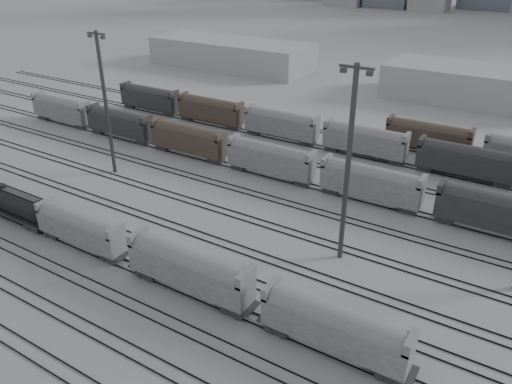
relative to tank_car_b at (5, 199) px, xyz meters
The scene contains 12 objects.
ground 33.73m from the tank_car_b, ahead, with size 900.00×900.00×0.00m, color #AFAFB4.
tracks 37.53m from the tank_car_b, 26.15° to the left, with size 220.00×71.50×0.16m.
tank_car_b is the anchor object (origin of this frame).
hopper_car_a 15.36m from the tank_car_b, ahead, with size 13.33×2.65×4.77m.
hopper_car_b 32.66m from the tank_car_b, ahead, with size 15.14×3.01×5.41m.
hopper_car_c 49.54m from the tank_car_b, ahead, with size 14.25×2.83×5.10m.
light_mast_b 21.02m from the tank_car_b, 85.32° to the left, with size 3.67×0.59×22.91m.
light_mast_c 47.34m from the tank_car_b, 19.04° to the left, with size 3.78×0.60×23.62m.
bg_string_near 51.88m from the tank_car_b, 36.69° to the left, with size 151.00×3.00×5.60m.
bg_string_mid 69.80m from the tank_car_b, 42.33° to the left, with size 151.00×3.00×5.60m.
warehouse_left 97.64m from the tank_car_b, 105.68° to the left, with size 50.00×18.00×8.00m, color #AAAAAD.
warehouse_mid 103.63m from the tank_car_b, 65.11° to the left, with size 40.00×18.00×8.00m, color #AAAAAD.
Camera 1 is at (28.39, -32.70, 34.59)m, focal length 35.00 mm.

